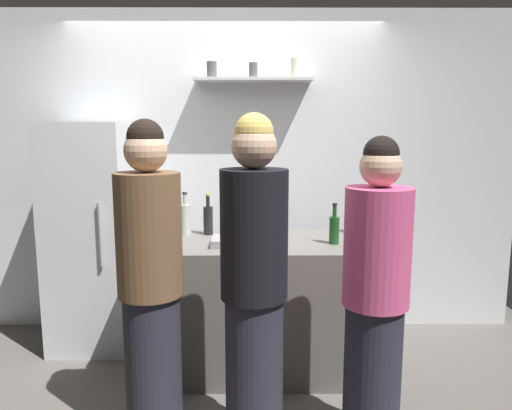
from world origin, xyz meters
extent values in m
plane|color=#59544F|center=(0.00, 0.00, 0.00)|extent=(5.28, 5.28, 0.00)
cube|color=white|center=(0.00, 1.25, 1.30)|extent=(4.80, 0.10, 2.60)
cube|color=silver|center=(0.23, 1.09, 2.04)|extent=(0.91, 0.22, 0.02)
cylinder|color=#4C4C51|center=(-0.09, 1.09, 2.12)|extent=(0.08, 0.08, 0.12)
cylinder|color=#4C4C51|center=(0.23, 1.09, 2.11)|extent=(0.07, 0.07, 0.12)
cylinder|color=beige|center=(0.55, 1.09, 2.13)|extent=(0.07, 0.07, 0.15)
cube|color=silver|center=(-1.00, 0.85, 0.86)|extent=(0.60, 0.59, 1.71)
cylinder|color=#99999E|center=(-0.84, 0.54, 0.94)|extent=(0.02, 0.02, 0.45)
cube|color=#66605B|center=(0.24, 0.48, 0.45)|extent=(1.59, 0.75, 0.91)
cube|color=gray|center=(0.12, 0.37, 0.93)|extent=(0.34, 0.24, 0.05)
cylinder|color=#B2B2B7|center=(0.96, 0.76, 0.97)|extent=(0.11, 0.11, 0.11)
cylinder|color=silver|center=(0.96, 0.77, 1.03)|extent=(0.02, 0.01, 0.18)
cylinder|color=silver|center=(0.96, 0.77, 1.03)|extent=(0.01, 0.01, 0.18)
cylinder|color=silver|center=(0.93, 0.75, 1.03)|extent=(0.02, 0.05, 0.17)
cylinder|color=silver|center=(0.97, 0.75, 1.02)|extent=(0.03, 0.02, 0.15)
cylinder|color=silver|center=(0.97, 0.78, 1.04)|extent=(0.02, 0.02, 0.19)
cylinder|color=silver|center=(0.96, 0.76, 1.03)|extent=(0.01, 0.02, 0.17)
cylinder|color=silver|center=(0.97, 0.76, 1.03)|extent=(0.01, 0.04, 0.18)
cylinder|color=#472814|center=(-0.26, 0.19, 1.01)|extent=(0.06, 0.06, 0.20)
cylinder|color=#472814|center=(-0.26, 0.19, 1.14)|extent=(0.03, 0.03, 0.07)
cylinder|color=maroon|center=(-0.26, 0.19, 1.19)|extent=(0.03, 0.03, 0.02)
cylinder|color=#19471E|center=(0.76, 0.40, 1.00)|extent=(0.07, 0.07, 0.18)
cylinder|color=#19471E|center=(0.76, 0.40, 1.13)|extent=(0.03, 0.03, 0.08)
cylinder|color=black|center=(0.76, 0.40, 1.18)|extent=(0.03, 0.03, 0.02)
cylinder|color=black|center=(-0.10, 0.69, 1.01)|extent=(0.07, 0.07, 0.20)
cylinder|color=black|center=(-0.10, 0.69, 1.15)|extent=(0.03, 0.03, 0.08)
cylinder|color=gold|center=(-0.10, 0.69, 1.20)|extent=(0.03, 0.03, 0.02)
cylinder|color=#B2BFB2|center=(-0.26, 0.67, 1.02)|extent=(0.08, 0.08, 0.22)
cylinder|color=#B2BFB2|center=(-0.26, 0.67, 1.17)|extent=(0.03, 0.03, 0.08)
cylinder|color=#333333|center=(-0.26, 0.67, 1.21)|extent=(0.04, 0.04, 0.02)
cylinder|color=silver|center=(-0.36, 0.79, 0.99)|extent=(0.09, 0.09, 0.17)
cylinder|color=silver|center=(-0.36, 0.79, 1.09)|extent=(0.05, 0.05, 0.02)
cylinder|color=#268C3F|center=(-0.36, 0.79, 1.11)|extent=(0.06, 0.06, 0.02)
cylinder|color=#262633|center=(0.23, -0.38, 0.41)|extent=(0.30, 0.30, 0.82)
cylinder|color=black|center=(0.23, -0.38, 1.15)|extent=(0.34, 0.34, 0.65)
sphere|color=#D8AD8C|center=(0.23, -0.38, 1.58)|extent=(0.22, 0.22, 0.22)
sphere|color=#D8B759|center=(0.23, -0.38, 1.65)|extent=(0.19, 0.19, 0.19)
cylinder|color=#262633|center=(0.86, -0.35, 0.38)|extent=(0.30, 0.30, 0.77)
cylinder|color=#D14C7F|center=(0.86, -0.35, 1.07)|extent=(0.34, 0.34, 0.61)
sphere|color=#D8AD8C|center=(0.86, -0.35, 1.48)|extent=(0.21, 0.21, 0.21)
sphere|color=black|center=(0.86, -0.35, 1.55)|extent=(0.18, 0.18, 0.18)
cylinder|color=#262633|center=(-0.31, -0.30, 0.40)|extent=(0.30, 0.30, 0.81)
cylinder|color=brown|center=(-0.31, -0.30, 1.13)|extent=(0.34, 0.34, 0.64)
sphere|color=#D8AD8C|center=(-0.31, -0.30, 1.56)|extent=(0.22, 0.22, 0.22)
sphere|color=black|center=(-0.31, -0.30, 1.62)|extent=(0.19, 0.19, 0.19)
camera|label=1|loc=(0.23, -2.69, 1.66)|focal=33.43mm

